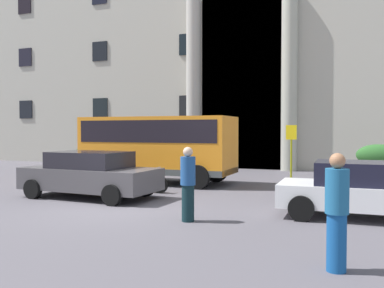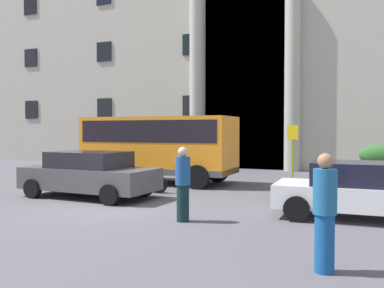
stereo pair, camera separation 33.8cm
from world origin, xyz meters
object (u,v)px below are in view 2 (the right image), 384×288
at_px(pedestrian_child_trailing, 183,184).
at_px(pedestrian_man_red_shirt, 325,212).
at_px(white_taxi_kerbside, 89,174).
at_px(hedge_planter_entrance_right, 91,157).
at_px(bus_stop_sign, 293,147).
at_px(hedge_planter_far_east, 182,158).
at_px(hedge_planter_east, 381,163).
at_px(parked_hatchback_near, 357,190).
at_px(orange_minibus, 159,144).
at_px(motorcycle_near_kerb, 140,179).

relative_size(pedestrian_child_trailing, pedestrian_man_red_shirt, 0.97).
xyz_separation_m(white_taxi_kerbside, pedestrian_child_trailing, (4.28, -2.14, 0.14)).
distance_m(hedge_planter_entrance_right, pedestrian_man_red_shirt, 20.02).
height_order(bus_stop_sign, hedge_planter_entrance_right, bus_stop_sign).
height_order(hedge_planter_far_east, pedestrian_man_red_shirt, pedestrian_man_red_shirt).
distance_m(bus_stop_sign, pedestrian_child_trailing, 8.59).
relative_size(hedge_planter_east, pedestrian_child_trailing, 1.09).
bearing_deg(parked_hatchback_near, orange_minibus, 148.96).
xyz_separation_m(motorcycle_near_kerb, pedestrian_man_red_shirt, (6.82, -6.29, 0.47)).
distance_m(parked_hatchback_near, motorcycle_near_kerb, 7.43).
height_order(bus_stop_sign, pedestrian_child_trailing, bus_stop_sign).
height_order(hedge_planter_east, pedestrian_child_trailing, pedestrian_child_trailing).
relative_size(bus_stop_sign, pedestrian_child_trailing, 1.34).
bearing_deg(hedge_planter_east, white_taxi_kerbside, -135.21).
height_order(orange_minibus, motorcycle_near_kerb, orange_minibus).
bearing_deg(hedge_planter_far_east, orange_minibus, -76.85).
xyz_separation_m(bus_stop_sign, motorcycle_near_kerb, (-4.55, -4.67, -1.03)).
xyz_separation_m(bus_stop_sign, hedge_planter_far_east, (-6.24, 2.70, -0.79)).
distance_m(hedge_planter_east, white_taxi_kerbside, 12.55).
distance_m(bus_stop_sign, hedge_planter_far_east, 6.84).
distance_m(hedge_planter_far_east, motorcycle_near_kerb, 7.56).
relative_size(hedge_planter_far_east, white_taxi_kerbside, 0.32).
bearing_deg(orange_minibus, hedge_planter_east, 27.90).
xyz_separation_m(hedge_planter_far_east, hedge_planter_east, (9.66, -0.20, 0.05)).
bearing_deg(bus_stop_sign, parked_hatchback_near, -68.19).
bearing_deg(orange_minibus, bus_stop_sign, 22.02).
distance_m(orange_minibus, hedge_planter_east, 9.75).
height_order(hedge_planter_entrance_right, white_taxi_kerbside, white_taxi_kerbside).
bearing_deg(hedge_planter_entrance_right, pedestrian_child_trailing, -46.10).
bearing_deg(white_taxi_kerbside, pedestrian_man_red_shirt, -27.75).
relative_size(hedge_planter_entrance_right, pedestrian_child_trailing, 0.93).
relative_size(hedge_planter_far_east, pedestrian_man_red_shirt, 0.79).
relative_size(hedge_planter_entrance_right, parked_hatchback_near, 0.42).
relative_size(orange_minibus, pedestrian_man_red_shirt, 3.41).
bearing_deg(orange_minibus, motorcycle_near_kerb, -78.24).
relative_size(hedge_planter_entrance_right, hedge_planter_east, 0.86).
relative_size(white_taxi_kerbside, motorcycle_near_kerb, 2.23).
relative_size(bus_stop_sign, parked_hatchback_near, 0.61).
xyz_separation_m(orange_minibus, hedge_planter_east, (8.54, 4.63, -0.87)).
relative_size(hedge_planter_east, pedestrian_man_red_shirt, 1.06).
bearing_deg(motorcycle_near_kerb, hedge_planter_east, 43.33).
relative_size(parked_hatchback_near, pedestrian_child_trailing, 2.21).
distance_m(orange_minibus, pedestrian_child_trailing, 7.50).
xyz_separation_m(parked_hatchback_near, pedestrian_man_red_shirt, (-0.36, -4.39, 0.22)).
relative_size(orange_minibus, hedge_planter_east, 3.23).
bearing_deg(pedestrian_child_trailing, motorcycle_near_kerb, 149.72).
xyz_separation_m(hedge_planter_east, parked_hatchback_near, (-0.80, -9.07, -0.04)).
distance_m(orange_minibus, bus_stop_sign, 5.54).
relative_size(hedge_planter_far_east, hedge_planter_entrance_right, 0.87).
xyz_separation_m(hedge_planter_entrance_right, motorcycle_near_kerb, (7.62, -7.58, -0.14)).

